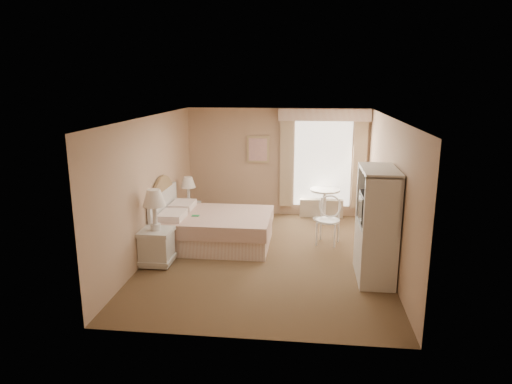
# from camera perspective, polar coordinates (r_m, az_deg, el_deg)

# --- Properties ---
(room) EXTENTS (4.21, 5.51, 2.51)m
(room) POSITION_cam_1_polar(r_m,az_deg,el_deg) (7.99, 1.33, 0.34)
(room) COLOR brown
(room) RESTS_ON ground
(window) EXTENTS (2.05, 0.22, 2.51)m
(window) POSITION_cam_1_polar(r_m,az_deg,el_deg) (10.55, 8.35, 3.98)
(window) COLOR white
(window) RESTS_ON room
(framed_art) EXTENTS (0.52, 0.04, 0.62)m
(framed_art) POSITION_cam_1_polar(r_m,az_deg,el_deg) (10.64, 0.25, 5.34)
(framed_art) COLOR tan
(framed_art) RESTS_ON room
(bed) EXTENTS (2.11, 1.63, 1.44)m
(bed) POSITION_cam_1_polar(r_m,az_deg,el_deg) (8.87, -5.66, -4.43)
(bed) COLOR tan
(bed) RESTS_ON room
(nightstand_near) EXTENTS (0.54, 0.54, 1.32)m
(nightstand_near) POSITION_cam_1_polar(r_m,az_deg,el_deg) (8.01, -12.38, -5.56)
(nightstand_near) COLOR silver
(nightstand_near) RESTS_ON room
(nightstand_far) EXTENTS (0.45, 0.45, 1.08)m
(nightstand_far) POSITION_cam_1_polar(r_m,az_deg,el_deg) (10.04, -8.38, -1.98)
(nightstand_far) COLOR silver
(nightstand_far) RESTS_ON room
(round_table) EXTENTS (0.68, 0.68, 0.72)m
(round_table) POSITION_cam_1_polar(r_m,az_deg,el_deg) (10.49, 8.57, -0.91)
(round_table) COLOR silver
(round_table) RESTS_ON room
(cafe_chair) EXTENTS (0.55, 0.55, 0.94)m
(cafe_chair) POSITION_cam_1_polar(r_m,az_deg,el_deg) (8.97, 9.09, -2.99)
(cafe_chair) COLOR silver
(cafe_chair) RESTS_ON room
(armoire) EXTENTS (0.54, 1.08, 1.80)m
(armoire) POSITION_cam_1_polar(r_m,az_deg,el_deg) (7.49, 14.79, -5.06)
(armoire) COLOR silver
(armoire) RESTS_ON room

